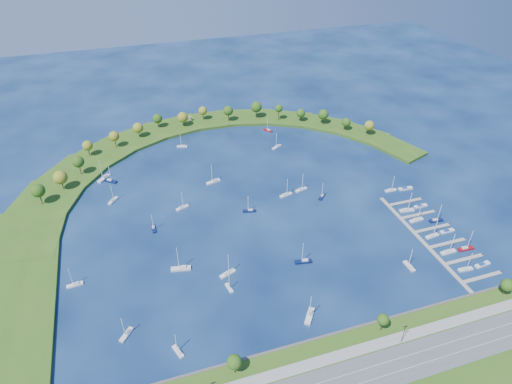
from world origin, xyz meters
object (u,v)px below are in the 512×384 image
object	(u,v)px
harbor_tower	(190,119)
moored_boat_13	(310,315)
moored_boat_16	(286,194)
moored_boat_18	(182,207)
docked_boat_0	(466,269)
docked_boat_10	(391,190)
moored_boat_4	(301,189)
moored_boat_21	(113,200)
moored_boat_1	(322,196)
docked_boat_8	(407,210)
moored_boat_15	(111,181)
moored_boat_19	(409,266)
docked_boat_1	(482,265)
docked_boat_3	(466,248)
docked_boat_9	(421,206)
moored_boat_5	(182,146)
docked_boat_2	(448,252)
moored_boat_6	(213,181)
moored_boat_17	(268,130)
moored_boat_12	(277,147)
docked_boat_4	(432,235)
moored_boat_20	(154,228)
docked_boat_7	(436,220)
docked_boat_5	(447,231)
moored_boat_8	(228,273)
moored_boat_0	(75,284)
dock_system	(433,237)
docked_boat_6	(416,220)
moored_boat_3	(104,178)
moored_boat_9	(303,261)
moored_boat_10	(249,210)
moored_boat_2	(178,351)
docked_boat_11	(405,188)

from	to	relation	value
harbor_tower	moored_boat_13	world-z (taller)	moored_boat_13
moored_boat_16	moored_boat_18	xyz separation A→B (m)	(-63.62, 6.68, -0.02)
docked_boat_0	docked_boat_10	bearing A→B (deg)	93.15
moored_boat_4	docked_boat_10	world-z (taller)	moored_boat_4
docked_boat_10	moored_boat_21	bearing A→B (deg)	166.13
moored_boat_1	docked_boat_10	xyz separation A→B (m)	(44.13, -7.04, 0.01)
docked_boat_0	docked_boat_8	xyz separation A→B (m)	(-0.02, 51.31, 0.05)
moored_boat_15	moored_boat_18	world-z (taller)	moored_boat_15
moored_boat_19	moored_boat_4	bearing A→B (deg)	15.21
docked_boat_1	docked_boat_3	bearing A→B (deg)	84.64
moored_boat_13	docked_boat_9	bearing A→B (deg)	156.15
moored_boat_5	moored_boat_16	distance (m)	95.87
docked_boat_1	docked_boat_2	bearing A→B (deg)	123.12
harbor_tower	moored_boat_15	world-z (taller)	moored_boat_15
moored_boat_6	moored_boat_17	bearing A→B (deg)	-150.83
moored_boat_12	docked_boat_4	world-z (taller)	moored_boat_12
moored_boat_17	docked_boat_0	bearing A→B (deg)	154.83
moored_boat_20	docked_boat_7	xyz separation A→B (m)	(155.14, -42.65, 0.04)
moored_boat_1	docked_boat_5	xyz separation A→B (m)	(52.18, -51.70, -0.24)
moored_boat_5	moored_boat_8	distance (m)	136.00
moored_boat_0	moored_boat_8	bearing A→B (deg)	161.47
dock_system	docked_boat_3	bearing A→B (deg)	-51.51
docked_boat_1	docked_boat_6	distance (m)	42.78
docked_boat_2	moored_boat_15	bearing A→B (deg)	141.68
moored_boat_8	docked_boat_8	size ratio (longest dim) A/B	0.98
moored_boat_21	docked_boat_10	distance (m)	172.54
moored_boat_0	docked_boat_0	xyz separation A→B (m)	(186.06, -49.23, -0.00)
moored_boat_3	moored_boat_9	xyz separation A→B (m)	(94.00, -112.17, -0.06)
moored_boat_6	docked_boat_7	size ratio (longest dim) A/B	1.16
moored_boat_8	moored_boat_21	bearing A→B (deg)	100.99
moored_boat_16	moored_boat_17	bearing A→B (deg)	63.07
moored_boat_10	moored_boat_12	xyz separation A→B (m)	(42.18, 67.78, 0.02)
docked_boat_0	docked_boat_2	world-z (taller)	docked_boat_2
moored_boat_2	docked_boat_1	size ratio (longest dim) A/B	1.21
moored_boat_21	docked_boat_1	xyz separation A→B (m)	(175.29, -114.83, -0.25)
moored_boat_4	docked_boat_0	xyz separation A→B (m)	(51.01, -90.58, -0.02)
docked_boat_10	moored_boat_5	bearing A→B (deg)	140.16
moored_boat_8	moored_boat_21	distance (m)	95.71
moored_boat_8	moored_boat_17	world-z (taller)	moored_boat_8
docked_boat_4	docked_boat_11	distance (m)	46.12
moored_boat_21	docked_boat_10	size ratio (longest dim) A/B	1.03
moored_boat_16	docked_boat_7	bearing A→B (deg)	-49.61
moored_boat_3	moored_boat_17	size ratio (longest dim) A/B	1.31
moored_boat_3	docked_boat_7	size ratio (longest dim) A/B	1.24
moored_boat_2	docked_boat_11	xyz separation A→B (m)	(157.41, 74.26, -0.19)
moored_boat_18	docked_boat_10	xyz separation A→B (m)	(128.34, -22.24, -0.01)
moored_boat_2	docked_boat_8	size ratio (longest dim) A/B	0.82
moored_boat_0	docked_boat_1	world-z (taller)	moored_boat_0
docked_boat_3	docked_boat_7	xyz separation A→B (m)	(0.01, 25.08, -0.03)
moored_boat_9	docked_boat_9	bearing A→B (deg)	-155.47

